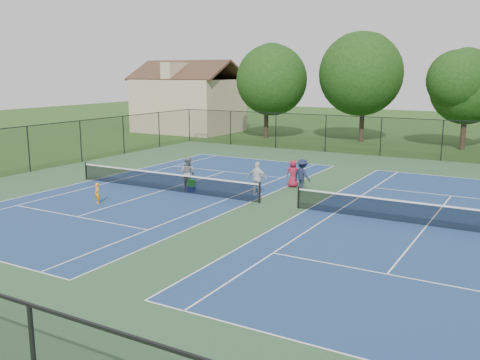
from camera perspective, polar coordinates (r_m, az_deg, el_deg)
The scene contains 16 objects.
ground at distance 26.23m, azimuth 4.13°, elevation -2.75°, with size 140.00×140.00×0.00m, color #234716.
court_pad at distance 26.23m, azimuth 4.13°, elevation -2.74°, with size 36.00×36.00×0.01m, color #2D502D.
tennis_court_left at distance 29.83m, azimuth -8.06°, elevation -0.90°, with size 12.00×23.83×1.07m.
tennis_court_right at distance 24.12m, azimuth 19.32°, elevation -4.42°, with size 12.00×23.83×1.07m.
perimeter_fence at distance 25.89m, azimuth 4.18°, elevation 0.69°, with size 36.08×36.08×3.02m.
tree_back_a at distance 52.71m, azimuth 2.86°, elevation 11.04°, with size 6.80×6.80×9.15m.
tree_back_b at distance 51.17m, azimuth 13.11°, elevation 11.38°, with size 7.60×7.60×10.03m.
tree_back_c at distance 48.31m, azimuth 23.08°, elevation 9.45°, with size 6.00×6.00×8.40m.
clapboard_house at distance 58.86m, azimuth -5.51°, elevation 8.18°, with size 10.80×8.10×7.65m.
child_player at distance 27.38m, azimuth -14.99°, elevation -1.38°, with size 0.38×0.25×1.05m, color orange.
instructor at distance 29.68m, azimuth -5.57°, elevation 0.73°, with size 0.90×0.70×1.86m, color gray.
bystander_a at distance 28.11m, azimuth 1.88°, elevation 0.13°, with size 1.06×0.44×1.81m, color silver.
bystander_b at distance 29.54m, azimuth 6.65°, elevation 0.55°, with size 1.13×0.65×1.75m, color #192038.
bystander_c at distance 30.36m, azimuth 5.67°, elevation 0.69°, with size 0.76×0.50×1.56m, color maroon.
ball_crate at distance 29.24m, azimuth -5.21°, elevation -0.97°, with size 0.40×0.27×0.31m, color #152696.
ball_hopper at distance 29.17m, azimuth -5.22°, elevation -0.32°, with size 0.34×0.26×0.37m, color green.
Camera 1 is at (11.00, -22.92, 6.45)m, focal length 40.00 mm.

